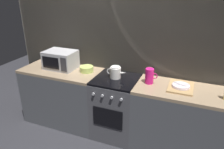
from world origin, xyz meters
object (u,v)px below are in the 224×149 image
Objects in this scene: stove_unit at (116,107)px; mixing_bowl at (87,69)px; pitcher at (150,76)px; dish_pile at (181,86)px; microwave at (61,60)px; kettle at (116,72)px.

mixing_bowl is (-0.49, 0.07, 0.49)m from stove_unit.
stove_unit is 0.71m from pitcher.
dish_pile is at bearing 1.82° from pitcher.
pitcher reaches higher than stove_unit.
mixing_bowl is at bearing 2.83° from microwave.
mixing_bowl reaches higher than stove_unit.
dish_pile is at bearing 2.80° from stove_unit.
stove_unit is at bearing -3.32° from microwave.
stove_unit is 4.50× the size of pitcher.
mixing_bowl is at bearing 177.21° from pitcher.
dish_pile is (1.77, -0.01, -0.12)m from microwave.
microwave is 2.30× the size of mixing_bowl.
kettle is at bearing -178.75° from dish_pile.
pitcher is 0.50× the size of dish_pile.
stove_unit is 0.53m from kettle.
dish_pile is (0.87, 0.02, -0.06)m from kettle.
dish_pile is at bearing 1.25° from kettle.
kettle is at bearing -1.96° from microwave.
dish_pile is at bearing -1.42° from mixing_bowl.
kettle is at bearing -6.25° from mixing_bowl.
kettle is 0.48m from mixing_bowl.
pitcher is at bearing -1.03° from microwave.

